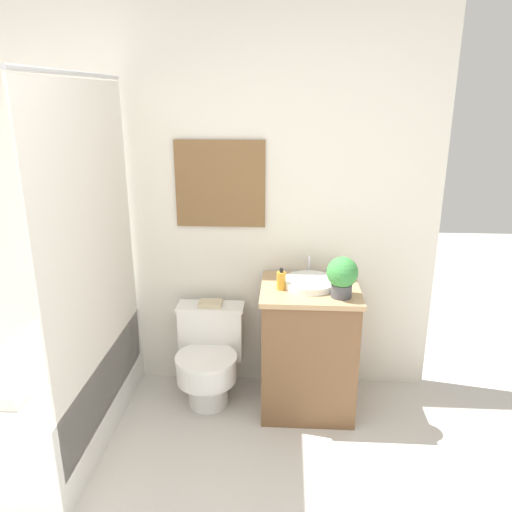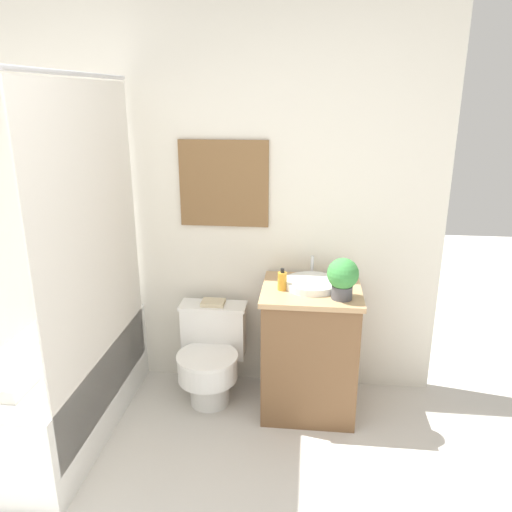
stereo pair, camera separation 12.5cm
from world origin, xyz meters
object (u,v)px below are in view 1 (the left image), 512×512
(toilet, at_px, (209,356))
(sink, at_px, (310,282))
(book_on_tank, at_px, (210,303))
(potted_plant, at_px, (342,275))
(soap_bottle, at_px, (281,280))

(toilet, height_order, sink, sink)
(toilet, relative_size, book_on_tank, 4.13)
(toilet, xyz_separation_m, potted_plant, (0.79, -0.16, 0.62))
(toilet, xyz_separation_m, soap_bottle, (0.45, -0.07, 0.55))
(soap_bottle, bearing_deg, potted_plant, -15.76)
(toilet, bearing_deg, sink, -0.23)
(sink, bearing_deg, toilet, 179.77)
(sink, bearing_deg, potted_plant, -44.43)
(potted_plant, bearing_deg, sink, 135.57)
(sink, distance_m, potted_plant, 0.26)
(toilet, relative_size, soap_bottle, 4.60)
(toilet, xyz_separation_m, sink, (0.62, -0.00, 0.52))
(toilet, xyz_separation_m, book_on_tank, (-0.00, 0.13, 0.31))
(toilet, relative_size, potted_plant, 2.57)
(toilet, bearing_deg, soap_bottle, -8.80)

